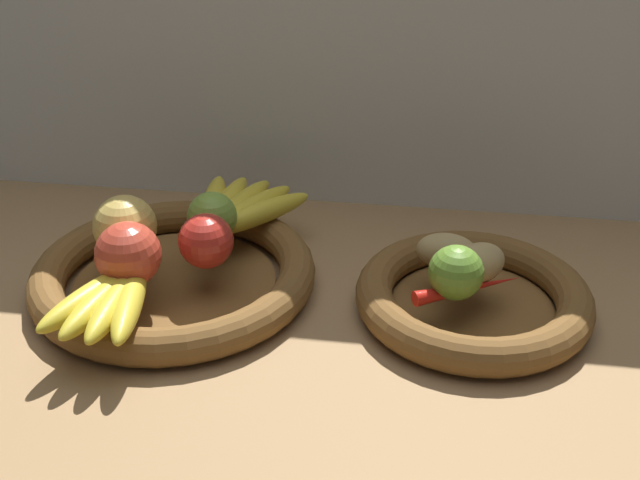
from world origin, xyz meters
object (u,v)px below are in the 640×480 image
Objects in this scene: apple_red_right at (206,241)px; banana_bunch_back at (236,208)px; fruit_bowl_left at (174,274)px; fruit_bowl_right at (473,297)px; apple_green_back at (212,217)px; lime_near at (456,273)px; potato_large at (477,264)px; potato_oblong at (447,251)px; chili_pepper at (469,288)px; apple_red_front at (128,254)px; apple_golden_left at (125,226)px; banana_bunch_front at (111,298)px.

banana_bunch_back is at bearing 87.64° from apple_red_right.
fruit_bowl_right is (37.05, 0.00, 0.01)cm from fruit_bowl_left.
fruit_bowl_left is at bearing -124.70° from apple_green_back.
fruit_bowl_right is 7.15cm from lime_near.
apple_red_right is 32.27cm from potato_large.
apple_green_back is 1.02× the size of lime_near.
apple_green_back is at bearing 99.02° from apple_red_right.
apple_red_right is 29.03cm from potato_oblong.
potato_large is at bearing 1.88° from apple_red_right.
apple_green_back is at bearing 136.96° from chili_pepper.
fruit_bowl_left is 13.31cm from banana_bunch_back.
apple_red_front is 0.42× the size of banana_bunch_back.
apple_red_right reaches higher than potato_large.
apple_green_back is at bearing 29.47° from apple_golden_left.
banana_bunch_back is 2.44× the size of potato_large.
fruit_bowl_left is 4.55× the size of apple_golden_left.
potato_oblong is at bearing 85.63° from chili_pepper.
apple_golden_left reaches higher than banana_bunch_front.
banana_bunch_back is at bearing 70.47° from banana_bunch_front.
banana_bunch_back is (8.38, 23.63, -0.02)cm from banana_bunch_front.
apple_red_front reaches higher than lime_near.
potato_large is at bearing -9.32° from apple_green_back.
apple_golden_left is at bearing -176.19° from potato_oblong.
fruit_bowl_right is at bearing 0.00° from fruit_bowl_left.
apple_red_right reaches higher than lime_near.
chili_pepper is at bearing -25.61° from banana_bunch_back.
banana_bunch_back reaches higher than chili_pepper.
banana_bunch_back is (11.06, 11.47, -2.42)cm from apple_golden_left.
chili_pepper is (36.17, -3.22, 3.31)cm from fruit_bowl_left.
lime_near is (29.74, -2.69, -0.20)cm from apple_red_right.
banana_bunch_front is at bearing -77.61° from apple_golden_left.
potato_oblong reaches higher than fruit_bowl_right.
fruit_bowl_left is 37.05cm from fruit_bowl_right.
banana_bunch_back is at bearing 75.70° from apple_green_back.
apple_red_front is at bearing 88.62° from banana_bunch_front.
apple_golden_left reaches higher than apple_red_front.
apple_red_front is at bearing -170.98° from fruit_bowl_right.
banana_bunch_back is at bearing 46.06° from apple_golden_left.
chili_pepper is at bearing 4.57° from apple_red_front.
potato_large is 1.20× the size of lime_near.
apple_red_right is at bearing 148.02° from chili_pepper.
chili_pepper is at bearing -66.33° from potato_oblong.
apple_green_back is (-1.03, 6.52, -0.14)cm from apple_red_right.
apple_red_front is 1.04× the size of potato_oblong.
fruit_bowl_left is at bearing 173.81° from lime_near.
potato_large is 1.03× the size of potato_oblong.
fruit_bowl_right is at bearing -0.12° from apple_golden_left.
apple_golden_left is 1.21× the size of apple_green_back.
potato_oblong is (-3.48, 2.71, 4.56)cm from fruit_bowl_right.
apple_green_back reaches higher than fruit_bowl_left.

